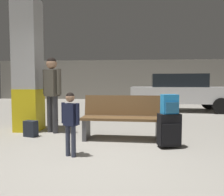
{
  "coord_description": "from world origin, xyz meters",
  "views": [
    {
      "loc": [
        0.56,
        -2.99,
        1.13
      ],
      "look_at": [
        0.22,
        1.3,
        0.85
      ],
      "focal_mm": 35.38,
      "sensor_mm": 36.0,
      "label": 1
    }
  ],
  "objects_px": {
    "structural_pillar": "(28,66)",
    "parked_car_near": "(180,91)",
    "suitcase": "(169,130)",
    "backpack_dark_floor": "(31,129)",
    "bench": "(122,118)",
    "child": "(70,117)",
    "backpack_bright": "(170,104)",
    "adult": "(52,86)"
  },
  "relations": [
    {
      "from": "bench",
      "to": "suitcase",
      "type": "height_order",
      "value": "bench"
    },
    {
      "from": "parked_car_near",
      "to": "bench",
      "type": "bearing_deg",
      "value": -114.71
    },
    {
      "from": "structural_pillar",
      "to": "child",
      "type": "bearing_deg",
      "value": -50.24
    },
    {
      "from": "structural_pillar",
      "to": "suitcase",
      "type": "distance_m",
      "value": 3.56
    },
    {
      "from": "structural_pillar",
      "to": "parked_car_near",
      "type": "height_order",
      "value": "structural_pillar"
    },
    {
      "from": "structural_pillar",
      "to": "bench",
      "type": "bearing_deg",
      "value": -16.99
    },
    {
      "from": "parked_car_near",
      "to": "adult",
      "type": "bearing_deg",
      "value": -131.34
    },
    {
      "from": "backpack_bright",
      "to": "parked_car_near",
      "type": "bearing_deg",
      "value": 75.45
    },
    {
      "from": "suitcase",
      "to": "backpack_dark_floor",
      "type": "relative_size",
      "value": 1.78
    },
    {
      "from": "suitcase",
      "to": "backpack_dark_floor",
      "type": "height_order",
      "value": "suitcase"
    },
    {
      "from": "child",
      "to": "backpack_dark_floor",
      "type": "distance_m",
      "value": 1.75
    },
    {
      "from": "bench",
      "to": "backpack_bright",
      "type": "bearing_deg",
      "value": -32.04
    },
    {
      "from": "structural_pillar",
      "to": "parked_car_near",
      "type": "distance_m",
      "value": 6.23
    },
    {
      "from": "suitcase",
      "to": "parked_car_near",
      "type": "height_order",
      "value": "parked_car_near"
    },
    {
      "from": "parked_car_near",
      "to": "child",
      "type": "bearing_deg",
      "value": -116.64
    },
    {
      "from": "backpack_bright",
      "to": "parked_car_near",
      "type": "height_order",
      "value": "parked_car_near"
    },
    {
      "from": "child",
      "to": "adult",
      "type": "distance_m",
      "value": 1.88
    },
    {
      "from": "backpack_dark_floor",
      "to": "structural_pillar",
      "type": "bearing_deg",
      "value": 117.23
    },
    {
      "from": "structural_pillar",
      "to": "child",
      "type": "height_order",
      "value": "structural_pillar"
    },
    {
      "from": "structural_pillar",
      "to": "backpack_dark_floor",
      "type": "height_order",
      "value": "structural_pillar"
    },
    {
      "from": "adult",
      "to": "parked_car_near",
      "type": "bearing_deg",
      "value": 48.66
    },
    {
      "from": "bench",
      "to": "child",
      "type": "relative_size",
      "value": 1.62
    },
    {
      "from": "bench",
      "to": "backpack_dark_floor",
      "type": "distance_m",
      "value": 1.97
    },
    {
      "from": "parked_car_near",
      "to": "suitcase",
      "type": "bearing_deg",
      "value": -104.56
    },
    {
      "from": "backpack_bright",
      "to": "child",
      "type": "bearing_deg",
      "value": -160.2
    },
    {
      "from": "suitcase",
      "to": "child",
      "type": "height_order",
      "value": "child"
    },
    {
      "from": "bench",
      "to": "parked_car_near",
      "type": "relative_size",
      "value": 0.38
    },
    {
      "from": "suitcase",
      "to": "backpack_bright",
      "type": "xyz_separation_m",
      "value": [
        0.0,
        -0.0,
        0.45
      ]
    },
    {
      "from": "bench",
      "to": "parked_car_near",
      "type": "distance_m",
      "value": 5.42
    },
    {
      "from": "suitcase",
      "to": "parked_car_near",
      "type": "bearing_deg",
      "value": 75.44
    },
    {
      "from": "structural_pillar",
      "to": "adult",
      "type": "bearing_deg",
      "value": -16.24
    },
    {
      "from": "backpack_bright",
      "to": "parked_car_near",
      "type": "xyz_separation_m",
      "value": [
        1.41,
        5.45,
        0.03
      ]
    },
    {
      "from": "bench",
      "to": "parked_car_near",
      "type": "bearing_deg",
      "value": 65.29
    },
    {
      "from": "backpack_bright",
      "to": "adult",
      "type": "height_order",
      "value": "adult"
    },
    {
      "from": "structural_pillar",
      "to": "child",
      "type": "distance_m",
      "value": 2.52
    },
    {
      "from": "bench",
      "to": "backpack_bright",
      "type": "height_order",
      "value": "backpack_bright"
    },
    {
      "from": "child",
      "to": "backpack_dark_floor",
      "type": "height_order",
      "value": "child"
    },
    {
      "from": "structural_pillar",
      "to": "backpack_dark_floor",
      "type": "distance_m",
      "value": 1.54
    },
    {
      "from": "suitcase",
      "to": "backpack_dark_floor",
      "type": "bearing_deg",
      "value": 167.49
    },
    {
      "from": "bench",
      "to": "suitcase",
      "type": "distance_m",
      "value": 1.01
    },
    {
      "from": "child",
      "to": "backpack_bright",
      "type": "bearing_deg",
      "value": 19.8
    },
    {
      "from": "child",
      "to": "adult",
      "type": "bearing_deg",
      "value": 118.03
    }
  ]
}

